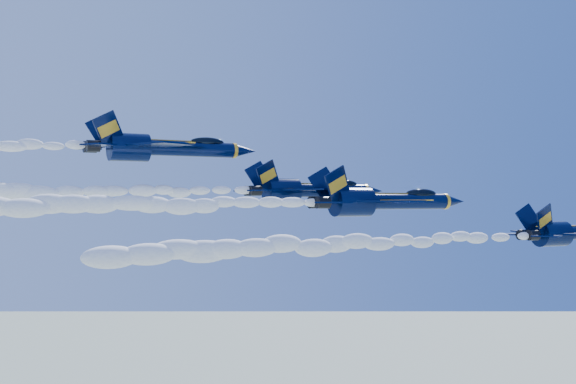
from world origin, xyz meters
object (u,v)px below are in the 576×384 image
jet_fourth (164,147)px  jet_third (309,190)px  jet_lead (575,232)px  jet_second (383,201)px

jet_fourth → jet_third: bearing=-12.7°
jet_lead → jet_second: bearing=136.5°
jet_third → jet_fourth: (-15.34, 3.47, 4.32)m
jet_second → jet_fourth: (-20.36, 10.17, 5.53)m
jet_lead → jet_fourth: 41.85m
jet_second → jet_fourth: size_ratio=1.04×
jet_third → jet_fourth: bearing=167.3°
jet_third → jet_second: bearing=-53.1°
jet_second → jet_fourth: bearing=153.5°
jet_lead → jet_third: jet_third is taller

